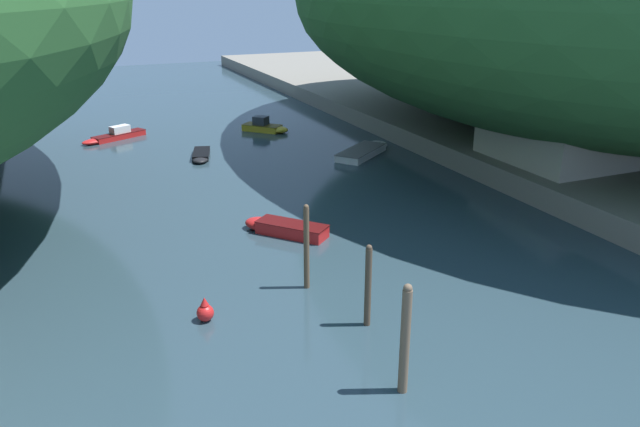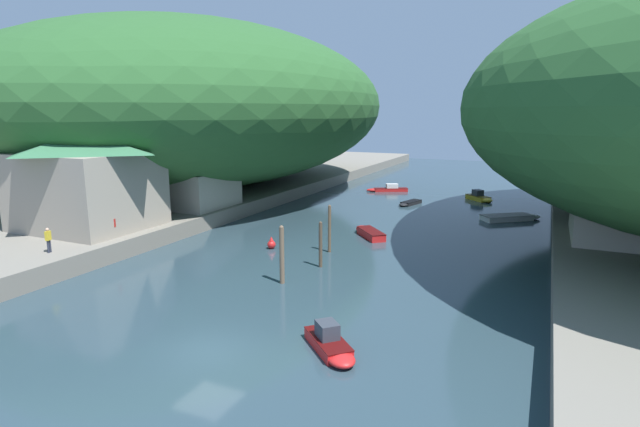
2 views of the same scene
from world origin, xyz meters
TOP-DOWN VIEW (x-y plane):
  - water_surface at (0.00, 30.00)m, footprint 130.00×130.00m
  - left_bank at (-25.21, 30.00)m, footprint 22.00×120.00m
  - hillside_left at (-26.31, 34.65)m, footprint 41.97×58.76m
  - waterfront_building at (-20.13, 11.32)m, footprint 10.35×8.97m
  - boathouse_shed at (-17.52, 22.10)m, footprint 5.86×7.44m
  - right_bank_cottage at (18.47, 24.64)m, footprint 6.69×8.61m
  - boat_open_rowboat at (-0.80, 38.78)m, footprint 2.13×3.98m
  - boat_far_right_bank at (5.19, 2.19)m, footprint 3.59×3.57m
  - boat_mid_channel at (6.27, 45.09)m, footprint 3.78×3.90m
  - boat_moored_right at (10.72, 35.25)m, footprint 5.99×5.21m
  - boat_far_upstream at (-0.27, 23.05)m, footprint 3.90×4.21m
  - boat_navy_launch at (-6.00, 47.12)m, footprint 5.43×3.54m
  - mooring_post_nearest at (-1.25, 9.35)m, footprint 0.31×0.31m
  - mooring_post_second at (-0.42, 13.36)m, footprint 0.25×0.25m
  - mooring_post_middle at (-1.36, 17.04)m, footprint 0.24×0.24m
  - channel_buoy_near at (-5.90, 16.04)m, footprint 0.66×0.66m
  - person_on_quay at (-16.38, 4.74)m, footprint 0.31×0.42m
  - person_by_boathouse at (-15.45, 9.50)m, footprint 0.32×0.43m

SIDE VIEW (x-z plane):
  - water_surface at x=0.00m, z-range 0.00..0.00m
  - boat_open_rowboat at x=-0.80m, z-range 0.00..0.40m
  - boat_moored_right at x=10.72m, z-range 0.00..0.53m
  - boat_navy_launch at x=-6.00m, z-range -0.20..0.83m
  - boat_far_upstream at x=-0.27m, z-range 0.00..0.64m
  - boat_far_right_bank at x=5.19m, z-range -0.25..1.01m
  - channel_buoy_near at x=-5.90m, z-range -0.11..0.87m
  - boat_mid_channel at x=6.27m, z-range -0.24..1.01m
  - left_bank at x=-25.21m, z-range 0.00..1.39m
  - mooring_post_second at x=-0.42m, z-range 0.01..3.26m
  - mooring_post_middle at x=-1.36m, z-range 0.01..3.71m
  - mooring_post_nearest at x=-1.25m, z-range 0.01..3.75m
  - person_on_quay at x=-16.38m, z-range 1.53..3.22m
  - person_by_boathouse at x=-15.45m, z-range 1.53..3.22m
  - right_bank_cottage at x=18.47m, z-range 1.45..5.00m
  - boathouse_shed at x=-17.52m, z-range 1.49..6.85m
  - waterfront_building at x=-20.13m, z-range 1.50..9.26m
  - hillside_left at x=-26.31m, z-range 1.39..21.12m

